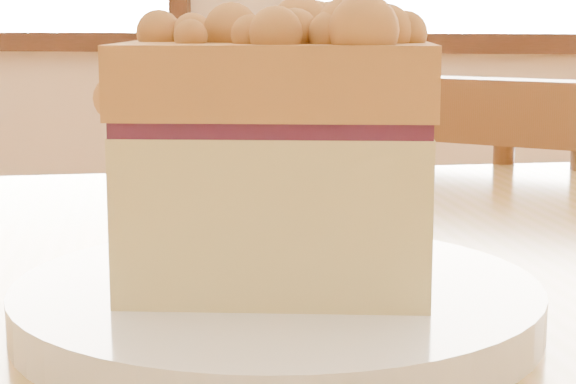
# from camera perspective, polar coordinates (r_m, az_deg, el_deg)

# --- Properties ---
(plate) EXTENTS (0.21, 0.21, 0.02)m
(plate) POSITION_cam_1_polar(r_m,az_deg,el_deg) (0.40, -0.64, -6.46)
(plate) COLOR white
(plate) RESTS_ON cafe_table_main
(cake_slice) EXTENTS (0.13, 0.10, 0.11)m
(cake_slice) POSITION_cam_1_polar(r_m,az_deg,el_deg) (0.39, -0.71, 2.73)
(cake_slice) COLOR #DFD47E
(cake_slice) RESTS_ON plate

